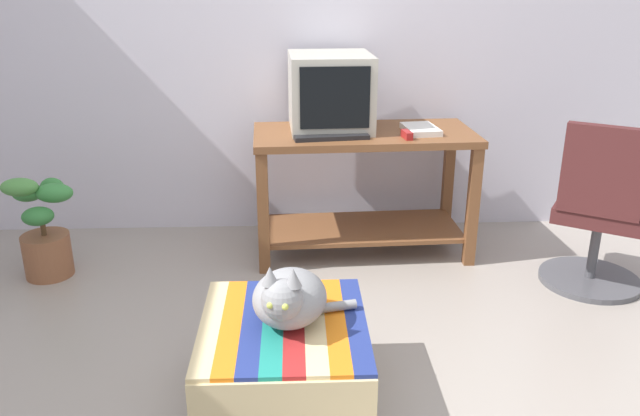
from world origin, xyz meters
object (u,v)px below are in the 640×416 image
Objects in this scene: potted_plant at (44,231)px; office_chair at (598,218)px; ottoman_with_blanket at (284,364)px; keyboard at (331,136)px; book at (421,129)px; stapler at (407,135)px; tv_monitor at (330,93)px; desk at (363,172)px; cat at (289,298)px.

potted_plant is 0.64× the size of office_chair.
ottoman_with_blanket is 1.74m from potted_plant.
keyboard reaches higher than ottoman_with_blanket.
stapler is at bearing -133.79° from book.
tv_monitor is 0.50m from stapler.
ottoman_with_blanket is (-0.44, -1.43, -0.31)m from desk.
stapler reaches higher than keyboard.
tv_monitor is at bearing 140.08° from stapler.
ottoman_with_blanket is 1.53m from stapler.
book is 1.03m from office_chair.
cat reaches higher than ottoman_with_blanket.
tv_monitor is at bearing 80.33° from keyboard.
office_chair reaches higher than keyboard.
book is at bearing -7.95° from desk.
ottoman_with_blanket is at bearing -102.16° from tv_monitor.
desk is 1.78m from potted_plant.
potted_plant is (-1.74, -0.26, -0.23)m from desk.
desk is 0.48m from tv_monitor.
potted_plant is (-2.05, -0.23, -0.48)m from book.
potted_plant is at bearing 175.13° from stapler.
desk is 1.41× the size of office_chair.
cat is 3.79× the size of stapler.
book is at bearing 61.67° from ottoman_with_blanket.
cat is at bearing 62.39° from office_chair.
cat is at bearing -41.63° from potted_plant.
desk is 2.20× the size of potted_plant.
desk is 0.34m from keyboard.
office_chair is (1.15, -0.52, -0.10)m from desk.
book is 0.17m from stapler.
desk is 1.52m from ottoman_with_blanket.
tv_monitor reaches higher than potted_plant.
office_chair is at bearing -37.35° from book.
stapler is at bearing 76.13° from cat.
potted_plant is 2.01m from stapler.
keyboard is at bearing -95.17° from tv_monitor.
office_chair reaches higher than stapler.
book is at bearing 75.02° from cat.
tv_monitor is 1.23× the size of cat.
book is (0.51, 0.11, 0.00)m from keyboard.
potted_plant is (-1.30, 1.16, 0.08)m from ottoman_with_blanket.
tv_monitor is at bearing 93.75° from cat.
tv_monitor is (-0.19, 0.09, 0.44)m from desk.
book is at bearing -15.66° from tv_monitor.
stapler is (0.21, -0.16, 0.25)m from desk.
tv_monitor is 1.61m from cat.
stapler is (0.65, 1.26, 0.56)m from ottoman_with_blanket.
potted_plant is at bearing -169.88° from tv_monitor.
book reaches higher than cat.
tv_monitor reaches higher than keyboard.
desk is 11.42× the size of stapler.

